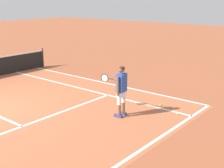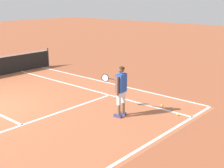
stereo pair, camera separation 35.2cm
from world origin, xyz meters
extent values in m
cube|color=white|center=(0.00, -5.95, 0.00)|extent=(10.98, 0.10, 0.01)
cube|color=white|center=(0.00, -2.24, 0.00)|extent=(8.23, 0.10, 0.01)
cube|color=white|center=(4.12, -0.89, 0.00)|extent=(0.10, 10.11, 0.01)
cube|color=white|center=(5.49, -0.89, 0.00)|extent=(0.10, 10.11, 0.01)
cylinder|color=#333338|center=(5.94, 4.16, 0.54)|extent=(0.08, 0.08, 1.07)
cube|color=navy|center=(2.48, -4.07, 0.04)|extent=(0.15, 0.29, 0.09)
cube|color=navy|center=(2.75, -4.03, 0.04)|extent=(0.15, 0.29, 0.09)
cylinder|color=brown|center=(2.48, -4.11, 0.27)|extent=(0.11, 0.11, 0.36)
cylinder|color=silver|center=(2.48, -4.11, 0.66)|extent=(0.14, 0.14, 0.41)
cylinder|color=brown|center=(2.76, -4.07, 0.27)|extent=(0.11, 0.11, 0.36)
cylinder|color=silver|center=(2.76, -4.07, 0.66)|extent=(0.14, 0.14, 0.41)
cube|color=silver|center=(2.62, -4.09, 0.82)|extent=(0.36, 0.25, 0.20)
cube|color=#234CAD|center=(2.62, -4.09, 1.16)|extent=(0.41, 0.27, 0.60)
cylinder|color=brown|center=(2.38, -4.12, 1.11)|extent=(0.09, 0.09, 0.62)
cylinder|color=#234CAD|center=(2.87, -3.96, 1.31)|extent=(0.13, 0.27, 0.29)
cylinder|color=brown|center=(2.88, -3.75, 1.17)|extent=(0.12, 0.30, 0.14)
sphere|color=brown|center=(2.62, -4.08, 1.60)|extent=(0.21, 0.21, 0.21)
ellipsoid|color=#382314|center=(2.62, -4.10, 1.66)|extent=(0.23, 0.23, 0.12)
cylinder|color=#232326|center=(2.86, -3.53, 1.14)|extent=(0.06, 0.20, 0.03)
cylinder|color=black|center=(2.84, -3.38, 1.14)|extent=(0.04, 0.10, 0.02)
torus|color=black|center=(2.82, -3.19, 1.14)|extent=(0.07, 0.30, 0.30)
cylinder|color=silver|center=(2.82, -3.19, 1.14)|extent=(0.04, 0.25, 0.25)
sphere|color=#CCE02D|center=(4.38, -4.57, 0.03)|extent=(0.07, 0.07, 0.07)
sphere|color=#CCE02D|center=(3.94, -5.48, 0.03)|extent=(0.07, 0.07, 0.07)
camera|label=1|loc=(-5.04, -9.92, 3.81)|focal=49.18mm
camera|label=2|loc=(-4.81, -10.19, 3.81)|focal=49.18mm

